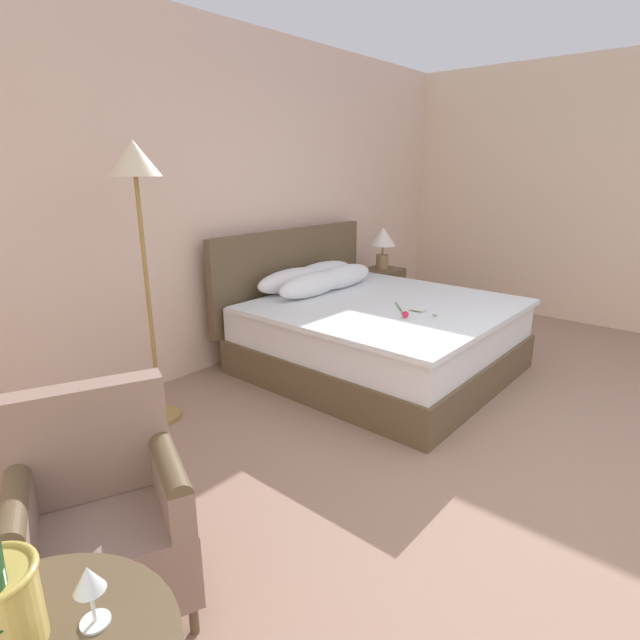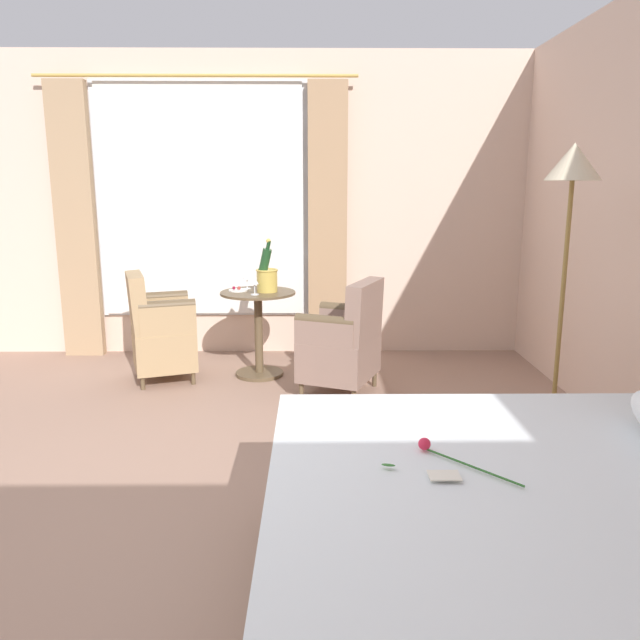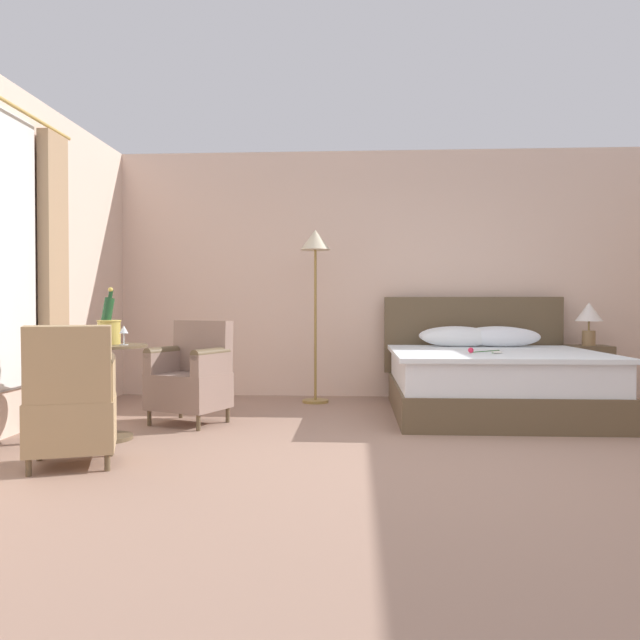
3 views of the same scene
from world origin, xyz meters
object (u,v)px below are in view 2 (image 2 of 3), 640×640
at_px(floor_lamp_brass, 571,198).
at_px(snack_plate, 238,290).
at_px(armchair_facing_bed, 159,332).
at_px(wine_glass_near_edge, 254,282).
at_px(champagne_bucket, 267,276).
at_px(armchair_by_window, 344,343).
at_px(side_table_round, 259,327).
at_px(bed, 577,555).
at_px(wine_glass_near_bucket, 247,276).

relative_size(floor_lamp_brass, snack_plate, 11.46).
height_order(snack_plate, armchair_facing_bed, armchair_facing_bed).
bearing_deg(wine_glass_near_edge, champagne_bucket, 150.32).
bearing_deg(armchair_by_window, snack_plate, -120.97).
distance_m(champagne_bucket, snack_plate, 0.28).
height_order(side_table_round, wine_glass_near_edge, wine_glass_near_edge).
distance_m(bed, wine_glass_near_bucket, 3.71).
bearing_deg(side_table_round, wine_glass_near_bucket, -145.62).
bearing_deg(floor_lamp_brass, bed, -18.51).
bearing_deg(wine_glass_near_edge, bed, 24.44).
bearing_deg(side_table_round, champagne_bucket, 91.19).
xyz_separation_m(champagne_bucket, armchair_by_window, (0.49, 0.63, -0.45)).
bearing_deg(snack_plate, wine_glass_near_bucket, 149.26).
distance_m(bed, armchair_facing_bed, 3.80).
bearing_deg(snack_plate, champagne_bucket, 81.21).
distance_m(floor_lamp_brass, side_table_round, 2.70).
height_order(side_table_round, snack_plate, snack_plate).
bearing_deg(wine_glass_near_bucket, side_table_round, 34.38).
bearing_deg(bed, side_table_round, -156.75).
xyz_separation_m(champagne_bucket, armchair_facing_bed, (0.11, -0.89, -0.45)).
height_order(floor_lamp_brass, armchair_facing_bed, floor_lamp_brass).
height_order(champagne_bucket, wine_glass_near_bucket, champagne_bucket).
bearing_deg(armchair_facing_bed, bed, 35.34).
height_order(wine_glass_near_edge, armchair_by_window, armchair_by_window).
relative_size(wine_glass_near_bucket, wine_glass_near_edge, 0.98).
xyz_separation_m(champagne_bucket, snack_plate, (-0.04, -0.25, -0.12)).
distance_m(champagne_bucket, armchair_by_window, 0.91).
relative_size(floor_lamp_brass, armchair_by_window, 2.05).
relative_size(side_table_round, champagne_bucket, 1.64).
distance_m(bed, floor_lamp_brass, 2.17).
bearing_deg(bed, armchair_by_window, -166.04).
height_order(bed, wine_glass_near_edge, bed).
height_order(side_table_round, champagne_bucket, champagne_bucket).
relative_size(wine_glass_near_bucket, snack_plate, 0.91).
bearing_deg(armchair_facing_bed, champagne_bucket, 97.24).
distance_m(armchair_by_window, armchair_facing_bed, 1.57).
bearing_deg(champagne_bucket, wine_glass_near_bucket, -129.97).
relative_size(bed, floor_lamp_brass, 1.11).
relative_size(champagne_bucket, wine_glass_near_edge, 2.98).
height_order(champagne_bucket, wine_glass_near_edge, champagne_bucket).
xyz_separation_m(wine_glass_near_bucket, wine_glass_near_edge, (0.30, 0.09, 0.00)).
bearing_deg(bed, wine_glass_near_edge, -155.56).
height_order(floor_lamp_brass, champagne_bucket, floor_lamp_brass).
bearing_deg(wine_glass_near_edge, snack_plate, -140.14).
height_order(bed, snack_plate, bed).
bearing_deg(snack_plate, side_table_round, 76.93).
bearing_deg(bed, floor_lamp_brass, 161.49).
bearing_deg(armchair_by_window, floor_lamp_brass, 51.33).
relative_size(floor_lamp_brass, wine_glass_near_edge, 12.35).
bearing_deg(wine_glass_near_bucket, armchair_by_window, 51.73).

